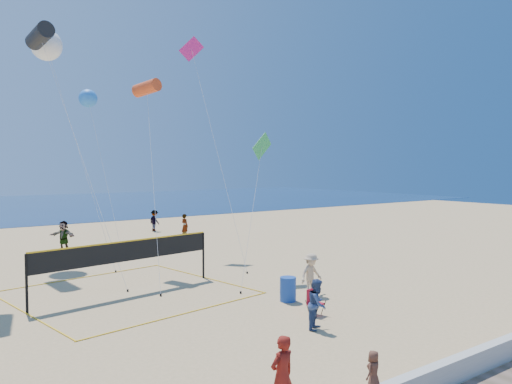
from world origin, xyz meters
TOP-DOWN VIEW (x-y plane):
  - ground at (0.00, 0.00)m, footprint 120.00×120.00m
  - woman at (-1.62, -1.81)m, footprint 0.68×0.48m
  - toddler at (-0.12, -3.03)m, footprint 0.47×0.36m
  - bystander_a at (2.89, 1.96)m, footprint 1.01×0.96m
  - bystander_b at (5.66, 5.34)m, footprint 1.15×0.71m
  - far_person_1 at (0.14, 22.19)m, footprint 1.53×1.78m
  - far_person_2 at (8.99, 22.94)m, footprint 0.53×0.71m
  - far_person_4 at (8.85, 27.98)m, footprint 0.86×1.22m
  - camp_chair at (3.82, 3.17)m, footprint 0.61×0.72m
  - trash_barrel at (4.24, 5.13)m, footprint 0.77×0.77m
  - volleyball_net at (-0.46, 10.03)m, footprint 9.53×9.40m
  - kite_1 at (-1.66, 19.15)m, footprint 1.91×10.10m
  - kite_2 at (2.60, 14.83)m, footprint 2.78×7.04m
  - kite_4 at (6.21, 9.64)m, footprint 3.78×2.84m
  - kite_5 at (7.17, 17.95)m, footprint 2.26×8.75m
  - kite_6 at (-0.85, 21.29)m, footprint 2.65×8.17m
  - kite_7 at (2.37, 23.99)m, footprint 1.59×7.22m

SIDE VIEW (x-z plane):
  - ground at x=0.00m, z-range 0.00..0.00m
  - trash_barrel at x=4.24m, z-range 0.00..0.96m
  - camp_chair at x=3.82m, z-range 0.01..1.05m
  - bystander_a at x=2.89m, z-range 0.00..1.65m
  - bystander_b at x=5.66m, z-range 0.00..1.72m
  - far_person_4 at x=8.85m, z-range 0.00..1.73m
  - woman at x=-1.62m, z-range 0.00..1.75m
  - far_person_2 at x=8.99m, z-range 0.00..1.80m
  - far_person_1 at x=0.14m, z-range 0.00..1.93m
  - toddler at x=-0.12m, z-range 0.60..1.45m
  - volleyball_net at x=-0.46m, z-range 0.40..2.63m
  - kite_4 at x=6.21m, z-range 2.41..9.43m
  - kite_2 at x=2.60m, z-range 4.48..14.37m
  - kite_7 at x=2.37m, z-range 4.62..15.11m
  - kite_5 at x=7.17m, z-range 5.05..18.65m
  - kite_1 at x=-1.66m, z-range 5.88..18.89m
  - kite_6 at x=-0.85m, z-range 5.76..19.08m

